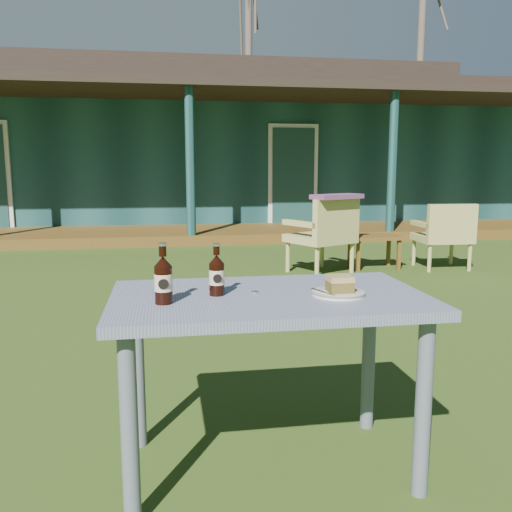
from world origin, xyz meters
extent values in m
plane|color=#334916|center=(0.00, 0.00, 0.00)|extent=(80.00, 80.00, 0.00)
cube|color=#183F3E|center=(0.00, 9.50, 1.30)|extent=(15.00, 6.00, 2.60)
cube|color=black|center=(0.00, 9.50, 2.75)|extent=(15.80, 6.80, 0.30)
cube|color=black|center=(0.00, 9.50, 3.15)|extent=(12.00, 3.50, 0.60)
cube|color=brown|center=(0.00, 5.60, 0.08)|extent=(15.00, 1.80, 0.16)
cube|color=black|center=(0.00, 5.60, 2.45)|extent=(15.40, 2.00, 0.12)
cylinder|color=#183F3E|center=(0.00, 4.80, 1.23)|extent=(0.14, 0.14, 2.45)
cylinder|color=#183F3E|center=(3.25, 4.80, 1.23)|extent=(0.14, 0.14, 2.45)
cube|color=white|center=(2.00, 6.48, 1.00)|extent=(0.95, 0.06, 2.00)
cube|color=#193D38|center=(2.00, 6.45, 1.00)|extent=(0.80, 0.04, 1.85)
cylinder|color=brown|center=(3.00, 18.50, 4.75)|extent=(0.28, 0.28, 9.50)
cylinder|color=brown|center=(9.50, 17.00, 5.50)|extent=(0.28, 0.28, 11.00)
cube|color=slate|center=(0.00, -1.60, 0.70)|extent=(1.20, 0.70, 0.04)
cylinder|color=slate|center=(-0.52, -1.87, 0.34)|extent=(0.06, 0.06, 0.68)
cylinder|color=slate|center=(0.52, -1.87, 0.34)|extent=(0.06, 0.06, 0.68)
cylinder|color=slate|center=(-0.52, -1.33, 0.34)|extent=(0.06, 0.06, 0.68)
cylinder|color=slate|center=(0.52, -1.33, 0.34)|extent=(0.06, 0.06, 0.68)
cylinder|color=silver|center=(0.26, -1.66, 0.73)|extent=(0.20, 0.20, 0.01)
cylinder|color=olive|center=(0.26, -1.66, 0.73)|extent=(0.20, 0.20, 0.00)
cube|color=brown|center=(0.26, -1.66, 0.75)|extent=(0.09, 0.08, 0.04)
cube|color=tan|center=(0.26, -1.66, 0.79)|extent=(0.09, 0.09, 0.02)
cube|color=silver|center=(0.19, -1.67, 0.74)|extent=(0.06, 0.13, 0.00)
cylinder|color=black|center=(-0.20, -1.58, 0.78)|extent=(0.06, 0.06, 0.12)
cone|color=black|center=(-0.20, -1.58, 0.86)|extent=(0.06, 0.06, 0.03)
cylinder|color=black|center=(-0.20, -1.58, 0.89)|extent=(0.02, 0.02, 0.03)
cylinder|color=silver|center=(-0.20, -1.58, 0.91)|extent=(0.03, 0.03, 0.01)
cylinder|color=beige|center=(-0.20, -1.58, 0.79)|extent=(0.06, 0.06, 0.06)
cylinder|color=black|center=(-0.20, -1.61, 0.79)|extent=(0.03, 0.00, 0.03)
cylinder|color=black|center=(-0.40, -1.68, 0.79)|extent=(0.06, 0.06, 0.13)
cone|color=black|center=(-0.40, -1.68, 0.87)|extent=(0.06, 0.06, 0.04)
cylinder|color=black|center=(-0.40, -1.68, 0.91)|extent=(0.03, 0.03, 0.04)
cylinder|color=silver|center=(-0.40, -1.68, 0.93)|extent=(0.03, 0.03, 0.01)
cylinder|color=beige|center=(-0.40, -1.68, 0.80)|extent=(0.06, 0.06, 0.06)
cylinder|color=black|center=(-0.40, -1.71, 0.80)|extent=(0.04, 0.00, 0.04)
cylinder|color=silver|center=(-0.05, -1.58, 0.72)|extent=(0.03, 0.03, 0.01)
cube|color=tan|center=(1.35, 2.35, 0.40)|extent=(0.84, 0.82, 0.09)
cube|color=tan|center=(1.47, 2.12, 0.65)|extent=(0.61, 0.36, 0.42)
cube|color=tan|center=(1.59, 2.49, 0.58)|extent=(0.31, 0.53, 0.06)
cube|color=tan|center=(1.09, 2.24, 0.58)|extent=(0.31, 0.53, 0.06)
cylinder|color=tan|center=(1.48, 2.69, 0.18)|extent=(0.05, 0.05, 0.35)
cylinder|color=tan|center=(1.00, 2.45, 0.18)|extent=(0.05, 0.05, 0.35)
cylinder|color=tan|center=(1.70, 2.25, 0.18)|extent=(0.05, 0.05, 0.35)
cylinder|color=tan|center=(1.22, 2.00, 0.18)|extent=(0.05, 0.05, 0.35)
cube|color=tan|center=(2.87, 2.39, 0.36)|extent=(0.61, 0.57, 0.08)
cube|color=tan|center=(2.86, 2.15, 0.59)|extent=(0.58, 0.10, 0.38)
cube|color=tan|center=(3.13, 2.39, 0.53)|extent=(0.09, 0.51, 0.05)
cube|color=tan|center=(2.62, 2.42, 0.53)|extent=(0.09, 0.51, 0.05)
cylinder|color=tan|center=(3.13, 2.60, 0.16)|extent=(0.05, 0.05, 0.32)
cylinder|color=tan|center=(2.64, 2.63, 0.16)|extent=(0.05, 0.05, 0.32)
cylinder|color=tan|center=(3.11, 2.15, 0.16)|extent=(0.05, 0.05, 0.32)
cylinder|color=tan|center=(2.62, 2.17, 0.16)|extent=(0.05, 0.05, 0.32)
cube|color=#6D3A62|center=(1.47, 2.12, 0.89)|extent=(0.65, 0.48, 0.05)
cube|color=brown|center=(2.06, 2.49, 0.38)|extent=(0.60, 0.40, 0.04)
cube|color=brown|center=(1.81, 2.34, 0.18)|extent=(0.04, 0.04, 0.36)
cube|color=brown|center=(2.31, 2.34, 0.18)|extent=(0.04, 0.04, 0.36)
cube|color=brown|center=(1.81, 2.64, 0.18)|extent=(0.04, 0.04, 0.36)
cube|color=brown|center=(2.31, 2.64, 0.18)|extent=(0.04, 0.04, 0.36)
camera|label=1|loc=(-0.38, -3.59, 1.20)|focal=38.00mm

